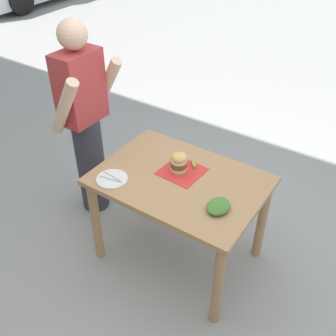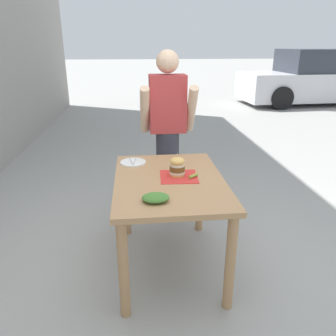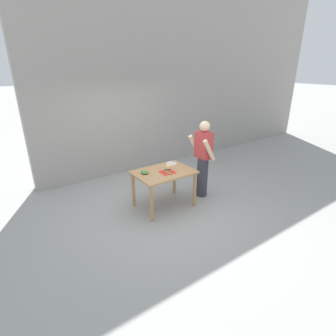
{
  "view_description": "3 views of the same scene",
  "coord_description": "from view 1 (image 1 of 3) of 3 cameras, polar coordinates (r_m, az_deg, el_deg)",
  "views": [
    {
      "loc": [
        -1.83,
        -1.13,
        2.46
      ],
      "look_at": [
        0.0,
        0.1,
        0.83
      ],
      "focal_mm": 42.0,
      "sensor_mm": 36.0,
      "label": 1
    },
    {
      "loc": [
        -0.25,
        -2.28,
        1.73
      ],
      "look_at": [
        0.0,
        0.1,
        0.83
      ],
      "focal_mm": 35.0,
      "sensor_mm": 36.0,
      "label": 2
    },
    {
      "loc": [
        4.0,
        -2.7,
        2.75
      ],
      "look_at": [
        0.0,
        0.1,
        0.83
      ],
      "focal_mm": 28.0,
      "sensor_mm": 36.0,
      "label": 3
    }
  ],
  "objects": [
    {
      "name": "ground_plane",
      "position": [
        3.27,
        1.49,
        -12.31
      ],
      "size": [
        80.0,
        80.0,
        0.0
      ],
      "primitive_type": "plane",
      "color": "#9E9E99"
    },
    {
      "name": "side_plate_with_forks",
      "position": [
        2.74,
        -8.13,
        -1.58
      ],
      "size": [
        0.22,
        0.22,
        0.02
      ],
      "color": "white",
      "rests_on": "patio_table"
    },
    {
      "name": "serving_paper",
      "position": [
        2.79,
        2.04,
        -0.48
      ],
      "size": [
        0.3,
        0.3,
        0.0
      ],
      "primitive_type": "cube",
      "rotation": [
        0.0,
        0.0,
        -0.06
      ],
      "color": "red",
      "rests_on": "patio_table"
    },
    {
      "name": "sandwich",
      "position": [
        2.75,
        1.58,
        0.82
      ],
      "size": [
        0.12,
        0.12,
        0.19
      ],
      "color": "#E5B25B",
      "rests_on": "serving_paper"
    },
    {
      "name": "side_salad",
      "position": [
        2.49,
        7.31,
        -5.5
      ],
      "size": [
        0.18,
        0.14,
        0.05
      ],
      "primitive_type": "ellipsoid",
      "color": "#477F33",
      "rests_on": "patio_table"
    },
    {
      "name": "pickle_spear",
      "position": [
        2.85,
        3.79,
        0.59
      ],
      "size": [
        0.08,
        0.07,
        0.02
      ],
      "primitive_type": "cylinder",
      "rotation": [
        0.0,
        1.57,
        0.71
      ],
      "color": "#8EA83D",
      "rests_on": "serving_paper"
    },
    {
      "name": "diner_across_table",
      "position": [
        3.24,
        -11.93,
        6.65
      ],
      "size": [
        0.55,
        0.35,
        1.69
      ],
      "color": "#33333D",
      "rests_on": "ground"
    },
    {
      "name": "patio_table",
      "position": [
        2.81,
        1.7,
        -3.56
      ],
      "size": [
        0.83,
        1.16,
        0.78
      ],
      "color": "tan",
      "rests_on": "ground"
    }
  ]
}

